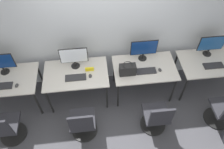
{
  "coord_description": "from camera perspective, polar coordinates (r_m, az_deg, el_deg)",
  "views": [
    {
      "loc": [
        -0.27,
        -2.25,
        3.87
      ],
      "look_at": [
        0.0,
        0.15,
        0.91
      ],
      "focal_mm": 35.0,
      "sensor_mm": 36.0,
      "label": 1
    }
  ],
  "objects": [
    {
      "name": "keyboard_far_left",
      "position": [
        4.31,
        -26.93,
        -2.72
      ],
      "size": [
        0.38,
        0.15,
        0.02
      ],
      "color": "#262628",
      "rests_on": "desk_far_left"
    },
    {
      "name": "desk_far_left",
      "position": [
        4.47,
        -26.16,
        -1.8
      ],
      "size": [
        1.19,
        0.75,
        0.76
      ],
      "color": "#BCB7AD",
      "rests_on": "ground_plane"
    },
    {
      "name": "keyboard_left",
      "position": [
        4.02,
        -9.47,
        -0.79
      ],
      "size": [
        0.38,
        0.15,
        0.02
      ],
      "color": "#262628",
      "rests_on": "desk_left"
    },
    {
      "name": "handbag",
      "position": [
        3.95,
        4.07,
        1.3
      ],
      "size": [
        0.3,
        0.18,
        0.25
      ],
      "color": "black",
      "rests_on": "desk_right"
    },
    {
      "name": "desk_right",
      "position": [
        4.24,
        8.45,
        1.15
      ],
      "size": [
        1.19,
        0.75,
        0.76
      ],
      "color": "#BCB7AD",
      "rests_on": "ground_plane"
    },
    {
      "name": "desk_far_right",
      "position": [
        4.69,
        24.13,
        2.41
      ],
      "size": [
        1.19,
        0.75,
        0.76
      ],
      "color": "#BCB7AD",
      "rests_on": "ground_plane"
    },
    {
      "name": "keyboard_right",
      "position": [
        4.11,
        8.87,
        0.91
      ],
      "size": [
        0.38,
        0.15,
        0.02
      ],
      "color": "#262628",
      "rests_on": "desk_right"
    },
    {
      "name": "office_chair_far_left",
      "position": [
        4.29,
        -25.85,
        -12.59
      ],
      "size": [
        0.48,
        0.48,
        0.89
      ],
      "color": "black",
      "rests_on": "ground_plane"
    },
    {
      "name": "office_chair_left",
      "position": [
        3.95,
        -7.62,
        -12.72
      ],
      "size": [
        0.48,
        0.48,
        0.89
      ],
      "color": "black",
      "rests_on": "ground_plane"
    },
    {
      "name": "office_chair_far_right",
      "position": [
        4.52,
        27.28,
        -8.67
      ],
      "size": [
        0.48,
        0.48,
        0.89
      ],
      "color": "black",
      "rests_on": "ground_plane"
    },
    {
      "name": "wall_back",
      "position": [
        3.99,
        -1.18,
        12.55
      ],
      "size": [
        12.0,
        0.05,
        2.8
      ],
      "color": "#B7BCC1",
      "rests_on": "ground_plane"
    },
    {
      "name": "monitor_left",
      "position": [
        4.03,
        -9.94,
        4.61
      ],
      "size": [
        0.51,
        0.17,
        0.45
      ],
      "color": "black",
      "rests_on": "desk_left"
    },
    {
      "name": "mouse_left",
      "position": [
        4.0,
        -5.71,
        -0.34
      ],
      "size": [
        0.06,
        0.09,
        0.03
      ],
      "color": "#333333",
      "rests_on": "desk_left"
    },
    {
      "name": "monitor_far_left",
      "position": [
        4.35,
        -27.25,
        2.79
      ],
      "size": [
        0.51,
        0.17,
        0.45
      ],
      "color": "black",
      "rests_on": "desk_far_left"
    },
    {
      "name": "desk_left",
      "position": [
        4.15,
        -9.32,
        -0.38
      ],
      "size": [
        1.19,
        0.75,
        0.76
      ],
      "color": "#BCB7AD",
      "rests_on": "ground_plane"
    },
    {
      "name": "monitor_right",
      "position": [
        4.15,
        8.31,
        6.64
      ],
      "size": [
        0.51,
        0.17,
        0.45
      ],
      "color": "black",
      "rests_on": "desk_right"
    },
    {
      "name": "mouse_far_left",
      "position": [
        4.2,
        -23.63,
        -2.61
      ],
      "size": [
        0.06,
        0.09,
        0.03
      ],
      "color": "#333333",
      "rests_on": "desk_far_left"
    },
    {
      "name": "ground_plane",
      "position": [
        4.49,
        0.21,
        -8.82
      ],
      "size": [
        20.0,
        20.0,
        0.0
      ],
      "primitive_type": "plane",
      "color": "#3D3D42"
    },
    {
      "name": "office_chair_right",
      "position": [
        4.05,
        11.47,
        -11.06
      ],
      "size": [
        0.48,
        0.48,
        0.89
      ],
      "color": "black",
      "rests_on": "ground_plane"
    },
    {
      "name": "mouse_right",
      "position": [
        4.17,
        12.41,
        1.18
      ],
      "size": [
        0.06,
        0.09,
        0.03
      ],
      "color": "#333333",
      "rests_on": "desk_right"
    },
    {
      "name": "keyboard_far_right",
      "position": [
        4.57,
        24.98,
        2.11
      ],
      "size": [
        0.38,
        0.15,
        0.02
      ],
      "color": "#262628",
      "rests_on": "desk_far_right"
    },
    {
      "name": "placard_left",
      "position": [
        4.07,
        -5.88,
        1.39
      ],
      "size": [
        0.16,
        0.03,
        0.08
      ],
      "color": "yellow",
      "rests_on": "desk_left"
    },
    {
      "name": "monitor_far_right",
      "position": [
        4.6,
        24.51,
        7.16
      ],
      "size": [
        0.51,
        0.17,
        0.45
      ],
      "color": "black",
      "rests_on": "desk_far_right"
    }
  ]
}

